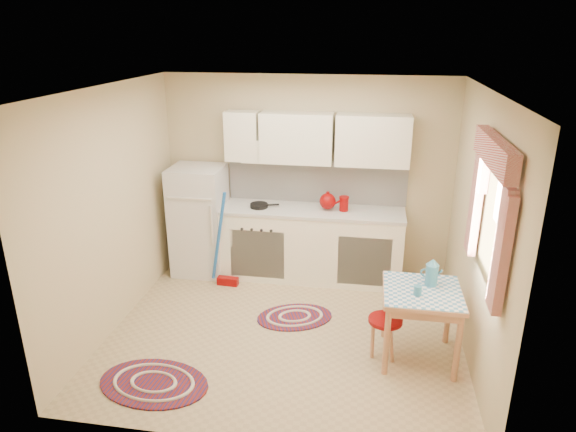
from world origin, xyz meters
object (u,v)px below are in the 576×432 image
(fridge, at_px, (199,220))
(table, at_px, (419,325))
(stool, at_px, (384,338))
(base_cabinets, at_px, (311,245))

(fridge, bearing_deg, table, -29.41)
(stool, bearing_deg, table, 7.83)
(fridge, xyz_separation_m, table, (2.66, -1.50, -0.34))
(base_cabinets, distance_m, table, 1.98)
(fridge, distance_m, base_cabinets, 1.46)
(fridge, height_order, stool, fridge)
(fridge, bearing_deg, base_cabinets, 2.00)
(fridge, xyz_separation_m, base_cabinets, (1.43, 0.05, -0.26))
(table, bearing_deg, fridge, 150.59)
(fridge, relative_size, stool, 3.33)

